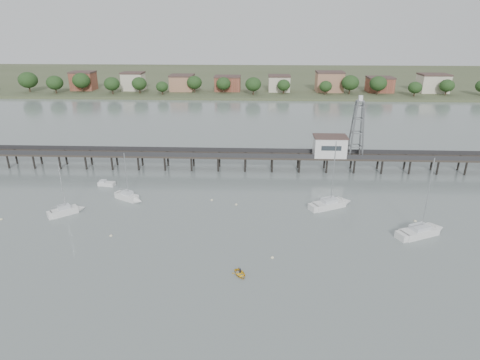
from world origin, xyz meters
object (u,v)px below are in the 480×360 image
object	(u,v)px
sailboat_c	(335,203)
yellow_dinghy	(240,275)
sailboat_b	(131,198)
sailboat_a	(69,210)
white_tender	(106,184)
pier	(232,155)
lattice_tower	(357,129)
sailboat_d	(426,231)

from	to	relation	value
sailboat_c	yellow_dinghy	world-z (taller)	sailboat_c
yellow_dinghy	sailboat_b	bearing A→B (deg)	105.46
sailboat_a	sailboat_c	bearing A→B (deg)	-34.15
sailboat_c	white_tender	world-z (taller)	sailboat_c
pier	white_tender	bearing A→B (deg)	-156.29
yellow_dinghy	lattice_tower	bearing A→B (deg)	32.38
pier	sailboat_c	size ratio (longest dim) A/B	9.92
lattice_tower	sailboat_c	size ratio (longest dim) A/B	1.02
sailboat_d	yellow_dinghy	distance (m)	36.28
lattice_tower	sailboat_d	xyz separation A→B (m)	(5.98, -33.21, -10.47)
lattice_tower	yellow_dinghy	size ratio (longest dim) A/B	5.57
pier	white_tender	distance (m)	31.94
sailboat_b	white_tender	size ratio (longest dim) A/B	2.79
sailboat_b	white_tender	distance (m)	11.78
pier	lattice_tower	bearing A→B (deg)	0.00
sailboat_c	white_tender	distance (m)	52.89
sailboat_d	lattice_tower	bearing A→B (deg)	75.56
pier	lattice_tower	xyz separation A→B (m)	(31.50, 0.00, 7.31)
lattice_tower	yellow_dinghy	distance (m)	55.95
lattice_tower	white_tender	distance (m)	62.83
sailboat_d	white_tender	world-z (taller)	sailboat_d
sailboat_b	sailboat_a	bearing A→B (deg)	-118.85
sailboat_c	sailboat_b	xyz separation A→B (m)	(-43.69, 0.93, 0.02)
pier	white_tender	xyz separation A→B (m)	(-29.09, -12.77, -3.33)
sailboat_c	yellow_dinghy	bearing A→B (deg)	-152.93
sailboat_d	sailboat_a	xyz separation A→B (m)	(-68.74, 5.49, 0.02)
sailboat_c	yellow_dinghy	distance (m)	31.76
sailboat_a	pier	bearing A→B (deg)	1.36
lattice_tower	sailboat_c	bearing A→B (deg)	-111.17
sailboat_d	sailboat_b	distance (m)	59.44
sailboat_c	sailboat_b	world-z (taller)	sailboat_c
pier	sailboat_b	bearing A→B (deg)	-134.53
sailboat_d	yellow_dinghy	world-z (taller)	sailboat_d
pier	sailboat_a	world-z (taller)	sailboat_a
lattice_tower	sailboat_b	distance (m)	57.25
white_tender	yellow_dinghy	xyz separation A→B (m)	(33.24, -34.76, -0.46)
lattice_tower	sailboat_d	distance (m)	35.33
white_tender	yellow_dinghy	bearing A→B (deg)	-38.85
sailboat_b	sailboat_c	bearing A→B (deg)	27.64
lattice_tower	sailboat_a	world-z (taller)	lattice_tower
sailboat_a	yellow_dinghy	xyz separation A→B (m)	(35.42, -19.82, -0.65)
lattice_tower	sailboat_b	world-z (taller)	lattice_tower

